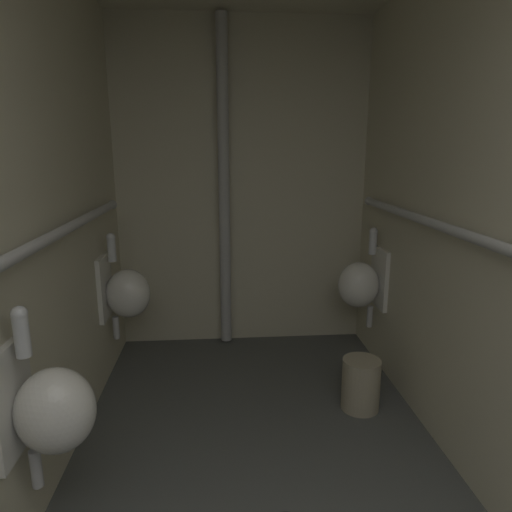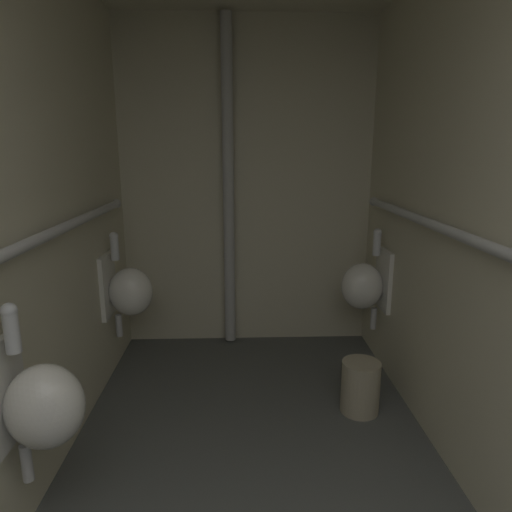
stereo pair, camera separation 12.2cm
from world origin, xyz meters
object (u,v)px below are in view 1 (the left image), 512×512
Objects in this scene: urinal_left_mid at (50,408)px; urinal_left_far at (125,292)px; standpipe_back_wall at (224,189)px; urinal_right_mid at (362,283)px; waste_bin at (361,384)px.

urinal_left_mid and urinal_left_far have the same top height.
urinal_left_mid is 0.30× the size of standpipe_back_wall.
urinal_right_mid reaches higher than waste_bin.
urinal_left_mid is at bearing -90.00° from urinal_left_far.
urinal_right_mid is at bearing -24.00° from standpipe_back_wall.
standpipe_back_wall is (0.70, 1.95, 0.66)m from urinal_left_mid.
urinal_left_mid is 2.17m from standpipe_back_wall.
urinal_right_mid is 0.79m from waste_bin.
urinal_right_mid is 1.27m from standpipe_back_wall.
urinal_left_far is 1.00× the size of urinal_right_mid.
urinal_left_far is at bearing -143.97° from standpipe_back_wall.
urinal_left_far is 2.31× the size of waste_bin.
urinal_left_far is at bearing 160.02° from waste_bin.
urinal_right_mid is 0.30× the size of standpipe_back_wall.
urinal_right_mid is 2.31× the size of waste_bin.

